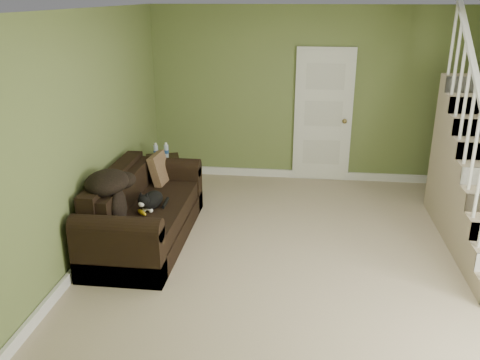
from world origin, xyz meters
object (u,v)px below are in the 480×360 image
(sofa, at_px, (142,215))
(side_table, at_px, (163,176))
(banana, at_px, (142,212))
(cat, at_px, (151,201))

(sofa, distance_m, side_table, 1.44)
(sofa, relative_size, banana, 11.77)
(side_table, distance_m, banana, 1.75)
(sofa, distance_m, banana, 0.34)
(sofa, xyz_separation_m, side_table, (-0.14, 1.43, -0.03))
(side_table, distance_m, cat, 1.61)
(cat, relative_size, banana, 3.03)
(banana, bearing_deg, side_table, 53.21)
(sofa, bearing_deg, cat, -37.79)
(side_table, relative_size, cat, 1.44)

